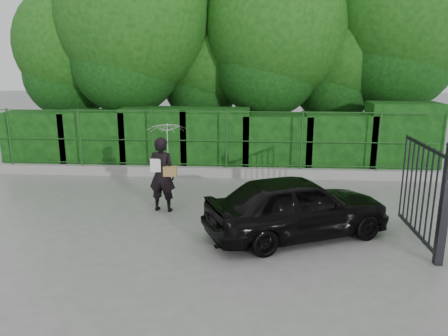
{
  "coord_description": "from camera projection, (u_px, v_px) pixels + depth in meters",
  "views": [
    {
      "loc": [
        1.23,
        -8.68,
        3.63
      ],
      "look_at": [
        0.55,
        1.3,
        1.1
      ],
      "focal_mm": 35.0,
      "sensor_mm": 36.0,
      "label": 1
    }
  ],
  "objects": [
    {
      "name": "fence",
      "position": [
        220.0,
        139.0,
        13.41
      ],
      "size": [
        14.13,
        0.06,
        1.8
      ],
      "color": "#1C481A",
      "rests_on": "kerb"
    },
    {
      "name": "gate",
      "position": [
        434.0,
        194.0,
        8.07
      ],
      "size": [
        0.22,
        2.33,
        2.36
      ],
      "color": "black",
      "rests_on": "ground"
    },
    {
      "name": "kerb",
      "position": [
        213.0,
        172.0,
        13.69
      ],
      "size": [
        14.0,
        0.25,
        0.3
      ],
      "primitive_type": "cube",
      "color": "#9E9E99",
      "rests_on": "ground"
    },
    {
      "name": "car",
      "position": [
        297.0,
        206.0,
        9.01
      ],
      "size": [
        4.15,
        2.96,
        1.31
      ],
      "primitive_type": "imported",
      "rotation": [
        0.0,
        0.0,
        1.98
      ],
      "color": "black",
      "rests_on": "ground"
    },
    {
      "name": "ground",
      "position": [
        194.0,
        232.0,
        9.37
      ],
      "size": [
        80.0,
        80.0,
        0.0
      ],
      "primitive_type": "plane",
      "color": "gray"
    },
    {
      "name": "woman",
      "position": [
        165.0,
        155.0,
        10.38
      ],
      "size": [
        0.98,
        0.96,
        2.16
      ],
      "color": "black",
      "rests_on": "ground"
    },
    {
      "name": "trees",
      "position": [
        252.0,
        29.0,
        15.64
      ],
      "size": [
        17.1,
        6.15,
        8.08
      ],
      "color": "black",
      "rests_on": "ground"
    },
    {
      "name": "hedge",
      "position": [
        220.0,
        140.0,
        14.44
      ],
      "size": [
        14.2,
        1.2,
        2.26
      ],
      "color": "black",
      "rests_on": "ground"
    }
  ]
}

